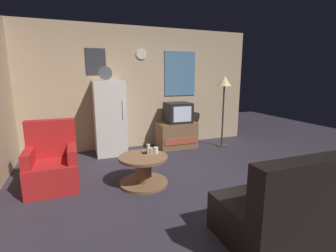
{
  "coord_description": "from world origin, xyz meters",
  "views": [
    {
      "loc": [
        -1.41,
        -2.94,
        1.6
      ],
      "look_at": [
        0.04,
        0.9,
        0.75
      ],
      "focal_mm": 26.24,
      "sensor_mm": 36.0,
      "label": 1
    }
  ],
  "objects": [
    {
      "name": "remote_control",
      "position": [
        -0.44,
        0.54,
        0.44
      ],
      "size": [
        0.15,
        0.11,
        0.02
      ],
      "primitive_type": "cube",
      "rotation": [
        0.0,
        0.0,
        0.48
      ],
      "color": "black",
      "rests_on": "coffee_table"
    },
    {
      "name": "crt_tv",
      "position": [
        0.7,
        2.02,
        0.79
      ],
      "size": [
        0.54,
        0.51,
        0.44
      ],
      "color": "black",
      "rests_on": "tv_stand"
    },
    {
      "name": "ground_plane",
      "position": [
        0.0,
        0.0,
        0.0
      ],
      "size": [
        12.0,
        12.0,
        0.0
      ],
      "primitive_type": "plane",
      "color": "#2D2833"
    },
    {
      "name": "wall_with_art",
      "position": [
        0.01,
        2.45,
        1.32
      ],
      "size": [
        5.2,
        0.12,
        2.62
      ],
      "color": "tan",
      "rests_on": "ground_plane"
    },
    {
      "name": "coffee_table",
      "position": [
        -0.53,
        0.41,
        0.22
      ],
      "size": [
        0.72,
        0.72,
        0.43
      ],
      "color": "brown",
      "rests_on": "ground_plane"
    },
    {
      "name": "wine_glass",
      "position": [
        -0.43,
        0.49,
        0.51
      ],
      "size": [
        0.05,
        0.05,
        0.15
      ],
      "primitive_type": "cylinder",
      "color": "silver",
      "rests_on": "coffee_table"
    },
    {
      "name": "fridge",
      "position": [
        -0.78,
        2.08,
        0.75
      ],
      "size": [
        0.6,
        0.62,
        1.77
      ],
      "color": "silver",
      "rests_on": "ground_plane"
    },
    {
      "name": "standing_lamp",
      "position": [
        1.69,
        1.74,
        1.36
      ],
      "size": [
        0.32,
        0.32,
        1.59
      ],
      "color": "#332D28",
      "rests_on": "ground_plane"
    },
    {
      "name": "mug_ceramic_white",
      "position": [
        -0.31,
        0.49,
        0.48
      ],
      "size": [
        0.08,
        0.08,
        0.09
      ],
      "primitive_type": "cylinder",
      "color": "silver",
      "rests_on": "coffee_table"
    },
    {
      "name": "tv_stand",
      "position": [
        0.67,
        2.03,
        0.28
      ],
      "size": [
        0.84,
        0.53,
        0.57
      ],
      "color": "brown",
      "rests_on": "ground_plane"
    },
    {
      "name": "armchair",
      "position": [
        -1.78,
        0.79,
        0.34
      ],
      "size": [
        0.68,
        0.68,
        0.96
      ],
      "color": "red",
      "rests_on": "ground_plane"
    },
    {
      "name": "couch",
      "position": [
        0.68,
        -1.32,
        0.31
      ],
      "size": [
        1.7,
        0.8,
        0.92
      ],
      "color": "black",
      "rests_on": "ground_plane"
    },
    {
      "name": "mug_ceramic_tan",
      "position": [
        -0.4,
        0.49,
        0.48
      ],
      "size": [
        0.08,
        0.08,
        0.09
      ],
      "primitive_type": "cylinder",
      "color": "tan",
      "rests_on": "coffee_table"
    }
  ]
}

